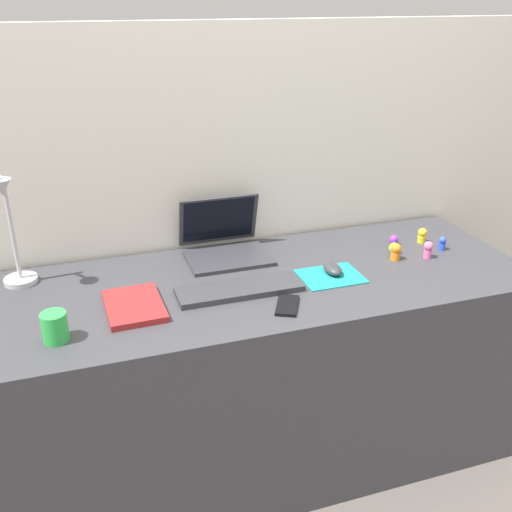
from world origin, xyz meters
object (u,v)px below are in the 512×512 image
at_px(toy_figurine_yellow, 422,235).
at_px(toy_figurine_blue, 442,243).
at_px(toy_figurine_pink, 428,249).
at_px(laptop, 224,241).
at_px(notebook_pad, 134,306).
at_px(coffee_mug, 55,327).
at_px(desk_lamp, 12,235).
at_px(cell_phone, 287,305).
at_px(toy_figurine_lime, 394,248).
at_px(keyboard, 239,289).
at_px(toy_figurine_purple, 394,240).
at_px(mouse, 332,269).
at_px(toy_figurine_orange, 396,252).

xyz_separation_m(toy_figurine_yellow, toy_figurine_blue, (0.03, -0.08, -0.00)).
bearing_deg(toy_figurine_blue, toy_figurine_pink, -153.85).
bearing_deg(toy_figurine_blue, laptop, 164.27).
distance_m(notebook_pad, coffee_mug, 0.26).
distance_m(desk_lamp, notebook_pad, 0.46).
relative_size(cell_phone, coffee_mug, 1.48).
bearing_deg(toy_figurine_lime, keyboard, -169.84).
relative_size(laptop, toy_figurine_lime, 6.90).
relative_size(cell_phone, toy_figurine_pink, 2.00).
relative_size(notebook_pad, toy_figurine_purple, 6.33).
height_order(mouse, toy_figurine_orange, toy_figurine_orange).
height_order(mouse, coffee_mug, coffee_mug).
bearing_deg(toy_figurine_purple, toy_figurine_yellow, -9.57).
xyz_separation_m(toy_figurine_yellow, toy_figurine_pink, (-0.06, -0.13, 0.00)).
relative_size(toy_figurine_lime, toy_figurine_blue, 0.82).
relative_size(toy_figurine_pink, toy_figurine_blue, 1.21).
bearing_deg(toy_figurine_blue, toy_figurine_lime, 172.23).
xyz_separation_m(mouse, toy_figurine_yellow, (0.45, 0.15, 0.01)).
distance_m(keyboard, desk_lamp, 0.75).
distance_m(coffee_mug, toy_figurine_purple, 1.29).
bearing_deg(keyboard, toy_figurine_purple, 15.71).
relative_size(toy_figurine_yellow, toy_figurine_purple, 1.58).
distance_m(laptop, toy_figurine_yellow, 0.77).
relative_size(notebook_pad, toy_figurine_pink, 3.75).
xyz_separation_m(desk_lamp, notebook_pad, (0.34, -0.27, -0.17)).
distance_m(laptop, toy_figurine_blue, 0.82).
height_order(toy_figurine_purple, toy_figurine_blue, toy_figurine_blue).
bearing_deg(toy_figurine_lime, mouse, -163.25).
xyz_separation_m(cell_phone, coffee_mug, (-0.68, 0.02, 0.04)).
bearing_deg(toy_figurine_purple, mouse, -153.87).
distance_m(cell_phone, toy_figurine_blue, 0.75).
bearing_deg(notebook_pad, toy_figurine_pink, 0.82).
bearing_deg(toy_figurine_blue, toy_figurine_purple, 144.58).
bearing_deg(laptop, toy_figurine_orange, -23.46).
height_order(laptop, mouse, laptop).
bearing_deg(notebook_pad, toy_figurine_yellow, 7.23).
height_order(mouse, notebook_pad, mouse).
relative_size(coffee_mug, toy_figurine_blue, 1.63).
bearing_deg(notebook_pad, toy_figurine_orange, 2.21).
relative_size(coffee_mug, toy_figurine_yellow, 1.44).
bearing_deg(cell_phone, toy_figurine_purple, 56.91).
relative_size(desk_lamp, toy_figurine_pink, 6.13).
xyz_separation_m(keyboard, toy_figurine_lime, (0.64, 0.11, 0.01)).
relative_size(keyboard, toy_figurine_purple, 10.81).
bearing_deg(toy_figurine_blue, coffee_mug, -171.61).
height_order(laptop, cell_phone, laptop).
xyz_separation_m(keyboard, cell_phone, (0.11, -0.14, -0.01)).
distance_m(coffee_mug, toy_figurine_orange, 1.20).
height_order(laptop, notebook_pad, laptop).
bearing_deg(toy_figurine_blue, mouse, -172.70).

